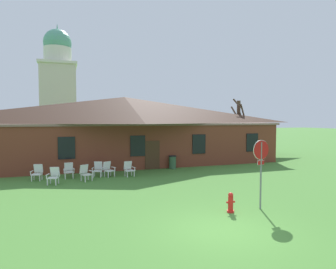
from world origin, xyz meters
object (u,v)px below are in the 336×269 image
Objects in this scene: lawn_chair_by_porch at (37,172)px; lawn_chair_far_side at (108,169)px; stop_sign at (261,160)px; lawn_chair_under_eave at (129,168)px; lawn_chair_right_end at (98,169)px; trash_bin at (173,162)px; lawn_chair_left_end at (69,170)px; lawn_chair_near_door at (54,175)px; lawn_chair_middle at (86,172)px; fire_hydrant at (231,203)px.

lawn_chair_by_porch is 4.20m from lawn_chair_far_side.
lawn_chair_under_eave is at bearing 113.24° from stop_sign.
lawn_chair_right_end is 5.71m from trash_bin.
lawn_chair_under_eave is at bearing -9.80° from lawn_chair_left_end.
lawn_chair_near_door and lawn_chair_under_eave have the same top height.
lawn_chair_right_end is (0.82, 1.08, 0.00)m from lawn_chair_middle.
stop_sign is 10.53m from trash_bin.
lawn_chair_by_porch is 3.55m from lawn_chair_right_end.
stop_sign is at bearing -0.40° from fire_hydrant.
lawn_chair_by_porch is 1.00× the size of lawn_chair_left_end.
lawn_chair_middle is at bearing -148.52° from lawn_chair_far_side.
lawn_chair_right_end is at bearing 52.78° from lawn_chair_middle.
trash_bin reaches higher than lawn_chair_right_end.
stop_sign reaches higher than lawn_chair_under_eave.
lawn_chair_far_side is 1.00× the size of lawn_chair_under_eave.
stop_sign is 11.92m from lawn_chair_left_end.
lawn_chair_middle is 1.00× the size of lawn_chair_far_side.
lawn_chair_near_door is 10.26m from fire_hydrant.
lawn_chair_under_eave is 8.91m from fire_hydrant.
lawn_chair_middle is 1.00× the size of lawn_chair_right_end.
lawn_chair_near_door is 1.00× the size of lawn_chair_far_side.
fire_hydrant is at bearing -48.48° from lawn_chair_near_door.
lawn_chair_far_side is (4.19, -0.19, 0.00)m from lawn_chair_by_porch.
fire_hydrant is at bearing -57.08° from lawn_chair_left_end.
lawn_chair_left_end is 0.98× the size of trash_bin.
lawn_chair_left_end and lawn_chair_right_end have the same top height.
lawn_chair_far_side is at bearing 165.51° from lawn_chair_under_eave.
lawn_chair_by_porch and lawn_chair_under_eave have the same top height.
lawn_chair_far_side is 0.98× the size of trash_bin.
lawn_chair_by_porch and lawn_chair_near_door have the same top height.
stop_sign is 2.95× the size of lawn_chair_left_end.
stop_sign is 11.33m from lawn_chair_near_door.
stop_sign is at bearing -58.45° from lawn_chair_right_end.
lawn_chair_near_door is at bearing -161.45° from trash_bin.
lawn_chair_left_end is at bearing 172.73° from lawn_chair_far_side.
trash_bin is at bearing 9.09° from lawn_chair_left_end.
lawn_chair_by_porch is 1.00× the size of lawn_chair_near_door.
lawn_chair_left_end is at bearing 3.70° from lawn_chair_by_porch.
lawn_chair_far_side is (3.22, 1.25, 0.00)m from lawn_chair_near_door.
trash_bin reaches higher than lawn_chair_under_eave.
stop_sign is 2.95× the size of lawn_chair_under_eave.
lawn_chair_near_door is 2.95m from lawn_chair_right_end.
trash_bin reaches higher than lawn_chair_by_porch.
lawn_chair_left_end is 1.00× the size of lawn_chair_under_eave.
lawn_chair_left_end is 1.00× the size of lawn_chair_far_side.
lawn_chair_middle is at bearing 11.44° from lawn_chair_near_door.
lawn_chair_under_eave is at bearing -153.71° from trash_bin.
lawn_chair_middle is 2.79m from lawn_chair_under_eave.
lawn_chair_middle and lawn_chair_far_side have the same top height.
lawn_chair_middle is at bearing -21.76° from lawn_chair_by_porch.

